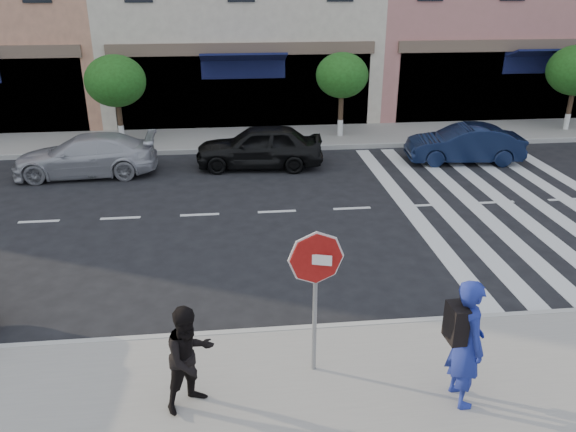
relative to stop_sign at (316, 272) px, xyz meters
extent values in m
plane|color=black|center=(0.04, 2.62, -1.84)|extent=(120.00, 120.00, 0.00)
cube|color=gray|center=(0.04, -1.13, -1.77)|extent=(60.00, 4.50, 0.15)
cube|color=gray|center=(0.04, 13.62, -1.77)|extent=(60.00, 3.00, 0.15)
cylinder|color=#473323|center=(-4.96, 13.42, -0.90)|extent=(0.18, 0.18, 1.60)
cylinder|color=silver|center=(-4.96, 13.42, -1.39)|extent=(0.20, 0.20, 0.60)
ellipsoid|color=#1D4714|center=(-4.96, 13.42, 0.48)|extent=(2.10, 2.10, 1.79)
cylinder|color=#473323|center=(3.04, 13.42, -0.84)|extent=(0.18, 0.18, 1.71)
cylinder|color=silver|center=(3.04, 13.42, -1.39)|extent=(0.20, 0.20, 0.60)
ellipsoid|color=#1D4714|center=(3.04, 13.42, 0.53)|extent=(1.90, 1.90, 1.62)
cylinder|color=#473323|center=(12.04, 13.42, -0.87)|extent=(0.18, 0.18, 1.65)
cylinder|color=silver|center=(12.04, 13.42, -1.39)|extent=(0.20, 0.20, 0.60)
cylinder|color=gray|center=(0.00, 0.02, -0.65)|extent=(0.08, 0.08, 2.09)
cylinder|color=white|center=(0.00, 0.01, 0.21)|extent=(0.79, 0.25, 0.82)
cylinder|color=#9E1411|center=(0.00, -0.01, 0.21)|extent=(0.74, 0.24, 0.76)
cube|color=white|center=(0.00, -0.04, 0.21)|extent=(0.42, 0.14, 0.15)
imported|color=navy|center=(1.95, -0.85, -0.74)|extent=(0.49, 0.72, 1.90)
imported|color=black|center=(-1.79, -0.55, -0.92)|extent=(0.96, 0.92, 1.56)
imported|color=#A8A7AD|center=(-5.52, 10.22, -1.22)|extent=(4.33, 1.87, 1.24)
imported|color=black|center=(-0.18, 10.42, -1.16)|extent=(4.14, 1.94, 1.37)
imported|color=black|center=(6.54, 10.22, -1.23)|extent=(3.81, 1.64, 1.22)
camera|label=1|loc=(-1.14, -6.86, 3.82)|focal=35.00mm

